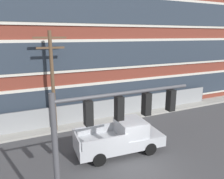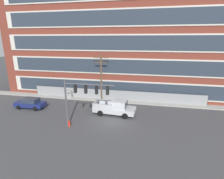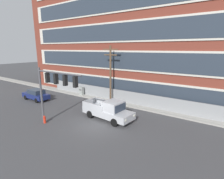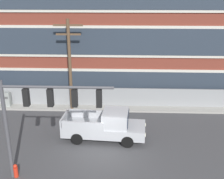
# 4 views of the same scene
# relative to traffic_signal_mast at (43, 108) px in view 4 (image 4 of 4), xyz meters

# --- Properties ---
(ground_plane) EXTENTS (160.00, 160.00, 0.00)m
(ground_plane) POSITION_rel_traffic_signal_mast_xyz_m (2.88, 2.12, -4.14)
(ground_plane) COLOR #424244
(sidewalk_building_side) EXTENTS (80.00, 1.66, 0.16)m
(sidewalk_building_side) POSITION_rel_traffic_signal_mast_xyz_m (2.88, 9.75, -4.06)
(sidewalk_building_side) COLOR #9E9B93
(sidewalk_building_side) RESTS_ON ground
(chain_link_fence) EXTENTS (28.79, 0.06, 1.79)m
(chain_link_fence) POSITION_rel_traffic_signal_mast_xyz_m (1.64, 10.06, -3.23)
(chain_link_fence) COLOR gray
(chain_link_fence) RESTS_ON ground
(traffic_signal_mast) EXTENTS (5.66, 0.43, 5.54)m
(traffic_signal_mast) POSITION_rel_traffic_signal_mast_xyz_m (0.00, 0.00, 0.00)
(traffic_signal_mast) COLOR #4C4C51
(traffic_signal_mast) RESTS_ON ground
(pickup_truck_silver) EXTENTS (5.77, 2.50, 2.08)m
(pickup_truck_silver) POSITION_rel_traffic_signal_mast_xyz_m (2.90, 4.41, -3.17)
(pickup_truck_silver) COLOR #B2B5BA
(pickup_truck_silver) RESTS_ON ground
(utility_pole_near_corner) EXTENTS (2.33, 0.26, 7.66)m
(utility_pole_near_corner) POSITION_rel_traffic_signal_mast_xyz_m (-0.33, 9.27, 0.11)
(utility_pole_near_corner) COLOR brown
(utility_pole_near_corner) RESTS_ON ground
(electrical_cabinet) EXTENTS (0.74, 0.46, 1.45)m
(electrical_cabinet) POSITION_rel_traffic_signal_mast_xyz_m (-6.12, 9.49, -3.42)
(electrical_cabinet) COLOR #939993
(electrical_cabinet) RESTS_ON ground
(fire_hydrant) EXTENTS (0.24, 0.24, 0.78)m
(fire_hydrant) POSITION_rel_traffic_signal_mast_xyz_m (-1.78, -0.03, -3.76)
(fire_hydrant) COLOR red
(fire_hydrant) RESTS_ON ground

